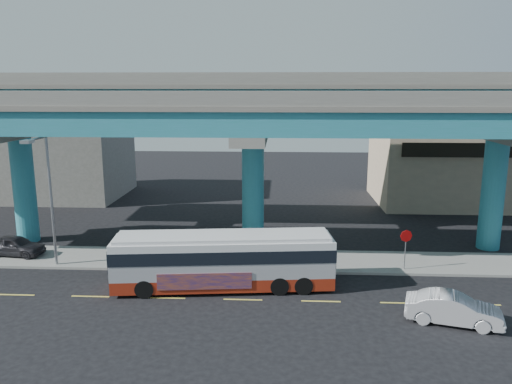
{
  "coord_description": "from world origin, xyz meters",
  "views": [
    {
      "loc": [
        1.89,
        -24.2,
        10.71
      ],
      "look_at": [
        0.46,
        4.0,
        4.78
      ],
      "focal_mm": 35.0,
      "sensor_mm": 36.0,
      "label": 1
    }
  ],
  "objects_px": {
    "street_lamp": "(45,183)",
    "stop_sign": "(406,241)",
    "transit_bus": "(224,259)",
    "sedan": "(453,309)",
    "parked_car": "(15,245)"
  },
  "relations": [
    {
      "from": "sedan",
      "to": "parked_car",
      "type": "height_order",
      "value": "parked_car"
    },
    {
      "from": "street_lamp",
      "to": "stop_sign",
      "type": "xyz_separation_m",
      "value": [
        20.97,
        0.75,
        -3.44
      ]
    },
    {
      "from": "parked_car",
      "to": "stop_sign",
      "type": "relative_size",
      "value": 1.63
    },
    {
      "from": "parked_car",
      "to": "street_lamp",
      "type": "bearing_deg",
      "value": -114.51
    },
    {
      "from": "transit_bus",
      "to": "street_lamp",
      "type": "bearing_deg",
      "value": 162.08
    },
    {
      "from": "sedan",
      "to": "parked_car",
      "type": "xyz_separation_m",
      "value": [
        -25.0,
        7.92,
        0.09
      ]
    },
    {
      "from": "sedan",
      "to": "transit_bus",
      "type": "bearing_deg",
      "value": 87.8
    },
    {
      "from": "parked_car",
      "to": "transit_bus",
      "type": "bearing_deg",
      "value": -100.03
    },
    {
      "from": "street_lamp",
      "to": "transit_bus",
      "type": "bearing_deg",
      "value": -11.83
    },
    {
      "from": "sedan",
      "to": "street_lamp",
      "type": "xyz_separation_m",
      "value": [
        -21.62,
        5.84,
        4.61
      ]
    },
    {
      "from": "transit_bus",
      "to": "sedan",
      "type": "height_order",
      "value": "transit_bus"
    },
    {
      "from": "stop_sign",
      "to": "sedan",
      "type": "bearing_deg",
      "value": -72.23
    },
    {
      "from": "transit_bus",
      "to": "parked_car",
      "type": "xyz_separation_m",
      "value": [
        -13.96,
        4.29,
        -0.86
      ]
    },
    {
      "from": "parked_car",
      "to": "sedan",
      "type": "bearing_deg",
      "value": -100.51
    },
    {
      "from": "transit_bus",
      "to": "stop_sign",
      "type": "height_order",
      "value": "transit_bus"
    }
  ]
}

